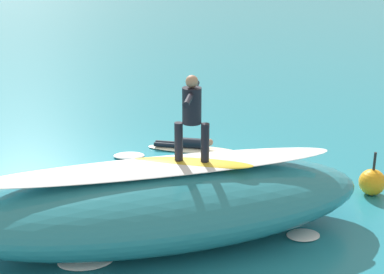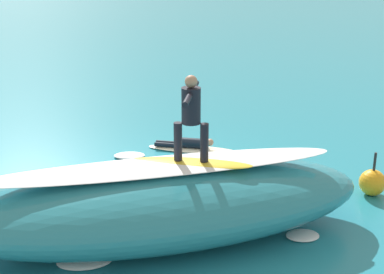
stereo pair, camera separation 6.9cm
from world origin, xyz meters
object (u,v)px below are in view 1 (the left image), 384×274
at_px(surfer_riding, 192,112).
at_px(surfer_paddling, 188,143).
at_px(surfboard_paddling, 192,149).
at_px(buoy_marker, 372,182).
at_px(surfboard_riding, 192,163).

xyz_separation_m(surfer_riding, surfer_paddling, (-0.40, -4.51, -2.26)).
relative_size(surfboard_paddling, buoy_marker, 2.44).
bearing_deg(surfer_paddling, surfboard_riding, -77.49).
bearing_deg(surfboard_paddling, buoy_marker, -23.56).
distance_m(surfboard_riding, surfboard_paddling, 4.73).
height_order(surfer_riding, surfer_paddling, surfer_riding).
xyz_separation_m(surfboard_riding, buoy_marker, (-4.17, -1.29, -1.16)).
relative_size(surfer_riding, surfer_paddling, 1.03).
distance_m(surfboard_paddling, surfer_paddling, 0.20).
distance_m(surfboard_riding, surfer_riding, 0.99).
height_order(surfboard_riding, surfboard_paddling, surfboard_riding).
distance_m(surfer_riding, buoy_marker, 4.87).
distance_m(surfboard_riding, surfer_paddling, 4.70).
distance_m(surfboard_riding, buoy_marker, 4.52).
bearing_deg(buoy_marker, surfboard_paddling, -41.08).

